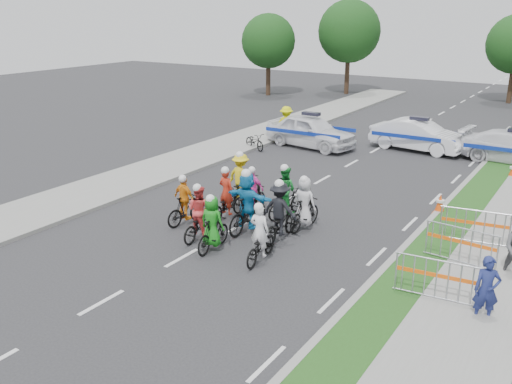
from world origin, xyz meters
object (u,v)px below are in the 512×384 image
Objects in this scene: rider_10 at (241,183)px; marshal_hiviz at (286,124)px; spectator_0 at (487,290)px; barrier_2 at (474,228)px; police_car_0 at (311,131)px; rider_9 at (253,195)px; barrier_1 at (461,247)px; barrier_0 at (436,281)px; rider_5 at (248,206)px; rider_3 at (185,205)px; rider_6 at (227,201)px; rider_8 at (285,197)px; rider_1 at (213,228)px; police_car_1 at (418,135)px; rider_7 at (304,208)px; parked_bike at (255,141)px; tree_0 at (268,41)px; tree_3 at (349,31)px; cone_0 at (440,204)px; rider_0 at (260,242)px; rider_2 at (200,218)px; rider_4 at (280,217)px.

marshal_hiviz is at bearing -59.30° from rider_10.
spectator_0 reaches higher than barrier_2.
police_car_0 is at bearing 174.89° from marshal_hiviz.
rider_9 reaches higher than barrier_1.
spectator_0 reaches higher than barrier_0.
rider_5 is at bearing 167.13° from barrier_0.
rider_3 is 1.42m from rider_6.
rider_5 is 1.10× the size of rider_8.
police_car_1 is (1.31, 15.09, 0.08)m from rider_1.
police_car_0 is 5.23m from police_car_1.
rider_10 is (-3.05, 1.01, 0.05)m from rider_7.
parked_bike is (-3.94, 7.14, -0.33)m from rider_10.
spectator_0 is (9.42, -1.16, 0.12)m from rider_3.
police_car_1 is at bearing -98.92° from rider_1.
rider_10 is at bearing 155.58° from barrier_0.
marshal_hiviz is 1.18× the size of parked_bike.
rider_9 is at bearing 177.41° from police_car_1.
barrier_2 is at bearing -159.97° from rider_6.
barrier_1 is (7.88, -1.21, -0.19)m from rider_10.
spectator_0 is 0.25× the size of tree_0.
tree_3 is at bearing 120.40° from barrier_2.
barrier_2 is at bearing -59.60° from tree_3.
rider_9 is 0.83× the size of barrier_2.
rider_1 reaches higher than barrier_2.
cone_0 is (5.41, 3.32, -0.31)m from rider_9.
rider_6 is 12.97m from police_car_1.
barrier_1 is 1.27× the size of parked_bike.
rider_3 is 2.42m from rider_9.
rider_6 is at bearing 15.24° from rider_7.
tree_3 is (-10.88, 28.21, 4.19)m from rider_7.
rider_10 is at bearing -49.32° from rider_5.
rider_0 reaches higher than cone_0.
rider_6 is at bearing -46.44° from rider_0.
barrier_0 and barrier_2 have the same top height.
rider_9 is at bearing -110.06° from rider_6.
rider_2 is 3.31m from rider_7.
police_car_1 is at bearing -56.50° from police_car_0.
rider_2 reaches higher than barrier_1.
parked_bike is at bearing -69.06° from rider_2.
barrier_2 is (7.13, 3.83, -0.10)m from rider_2.
barrier_1 is at bearing 173.66° from rider_9.
police_car_1 is at bearing -32.86° from parked_bike.
tree_0 is (-20.70, 22.76, 3.63)m from barrier_2.
tree_0 reaches higher than rider_2.
rider_1 reaches higher than police_car_0.
spectator_0 is 7.10m from cone_0.
parked_bike is 0.25× the size of tree_0.
rider_7 is 3.21m from rider_10.
rider_4 is 0.41× the size of police_car_0.
police_car_0 is 1.58m from marshal_hiviz.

